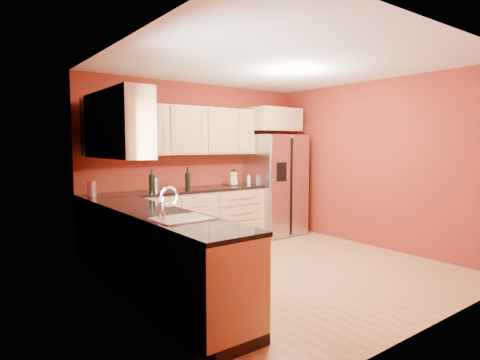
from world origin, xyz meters
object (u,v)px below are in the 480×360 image
object	(u,v)px
refrigerator	(275,185)
soap_dispenser	(249,179)
canister_left	(156,185)
wine_bottle_a	(152,180)
knife_block	(233,179)

from	to	relation	value
refrigerator	soap_dispenser	xyz separation A→B (m)	(-0.55, 0.07, 0.12)
canister_left	soap_dispenser	bearing A→B (deg)	0.46
canister_left	soap_dispenser	xyz separation A→B (m)	(1.74, 0.01, -0.01)
soap_dispenser	canister_left	bearing A→B (deg)	-179.54
canister_left	wine_bottle_a	world-z (taller)	wine_bottle_a
canister_left	wine_bottle_a	distance (m)	0.13
wine_bottle_a	knife_block	distance (m)	1.52
refrigerator	canister_left	distance (m)	2.29
refrigerator	knife_block	xyz separation A→B (m)	(-0.86, 0.09, 0.14)
canister_left	wine_bottle_a	size ratio (longest dim) A/B	0.56
refrigerator	canister_left	size ratio (longest dim) A/B	8.92
refrigerator	knife_block	world-z (taller)	refrigerator
knife_block	canister_left	bearing A→B (deg)	-158.36
knife_block	soap_dispenser	size ratio (longest dim) A/B	1.27
canister_left	refrigerator	bearing A→B (deg)	-1.33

